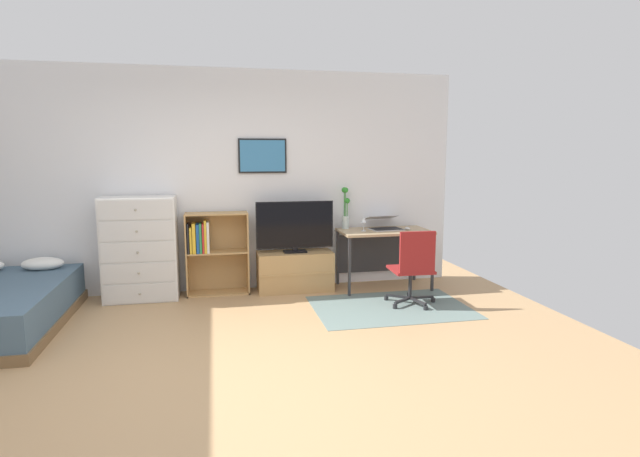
{
  "coord_description": "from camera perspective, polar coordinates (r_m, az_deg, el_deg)",
  "views": [
    {
      "loc": [
        0.01,
        -3.85,
        1.68
      ],
      "look_at": [
        1.15,
        1.5,
        0.87
      ],
      "focal_mm": 28.16,
      "sensor_mm": 36.0,
      "label": 1
    }
  ],
  "objects": [
    {
      "name": "desk",
      "position": [
        6.42,
        7.09,
        -1.24
      ],
      "size": [
        1.12,
        0.63,
        0.74
      ],
      "color": "tan",
      "rests_on": "ground_plane"
    },
    {
      "name": "area_rug",
      "position": [
        5.68,
        8.02,
        -8.82
      ],
      "size": [
        1.7,
        1.2,
        0.01
      ],
      "primitive_type": "cube",
      "color": "slate",
      "rests_on": "ground_plane"
    },
    {
      "name": "bamboo_vase",
      "position": [
        6.39,
        2.92,
        2.16
      ],
      "size": [
        0.1,
        0.1,
        0.53
      ],
      "color": "silver",
      "rests_on": "desk"
    },
    {
      "name": "office_chair",
      "position": [
        5.66,
        10.57,
        -4.2
      ],
      "size": [
        0.56,
        0.58,
        0.86
      ],
      "rotation": [
        0.0,
        0.0,
        -0.04
      ],
      "color": "#232326",
      "rests_on": "ground_plane"
    },
    {
      "name": "dresser",
      "position": [
        6.16,
        -19.73,
        -2.17
      ],
      "size": [
        0.83,
        0.46,
        1.2
      ],
      "color": "silver",
      "rests_on": "ground_plane"
    },
    {
      "name": "laptop",
      "position": [
        6.43,
        7.25,
        0.57
      ],
      "size": [
        0.44,
        0.47,
        0.17
      ],
      "rotation": [
        0.0,
        0.0,
        0.1
      ],
      "color": "#B7B7BC",
      "rests_on": "desk"
    },
    {
      "name": "ground_plane",
      "position": [
        4.2,
        -11.58,
        -15.35
      ],
      "size": [
        7.2,
        7.2,
        0.0
      ],
      "primitive_type": "plane",
      "color": "tan"
    },
    {
      "name": "tv_stand",
      "position": [
        6.26,
        -2.86,
        -4.85
      ],
      "size": [
        0.92,
        0.41,
        0.48
      ],
      "color": "tan",
      "rests_on": "ground_plane"
    },
    {
      "name": "computer_mouse",
      "position": [
        6.39,
        9.91,
        -0.0
      ],
      "size": [
        0.06,
        0.1,
        0.03
      ],
      "primitive_type": "ellipsoid",
      "color": "silver",
      "rests_on": "desk"
    },
    {
      "name": "wall_back_with_posters",
      "position": [
        6.29,
        -12.12,
        5.26
      ],
      "size": [
        6.12,
        0.09,
        2.7
      ],
      "color": "white",
      "rests_on": "ground_plane"
    },
    {
      "name": "bookshelf",
      "position": [
        6.18,
        -12.28,
        -2.14
      ],
      "size": [
        0.74,
        0.3,
        0.99
      ],
      "color": "tan",
      "rests_on": "ground_plane"
    },
    {
      "name": "wine_glass",
      "position": [
        6.2,
        4.99,
        0.94
      ],
      "size": [
        0.07,
        0.07,
        0.18
      ],
      "color": "silver",
      "rests_on": "desk"
    },
    {
      "name": "television",
      "position": [
        6.13,
        -2.87,
        0.2
      ],
      "size": [
        0.95,
        0.16,
        0.63
      ],
      "color": "black",
      "rests_on": "tv_stand"
    }
  ]
}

